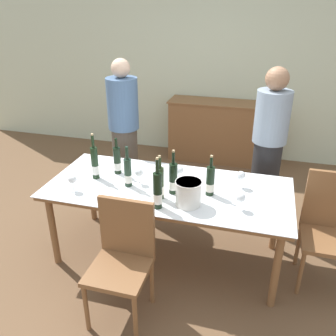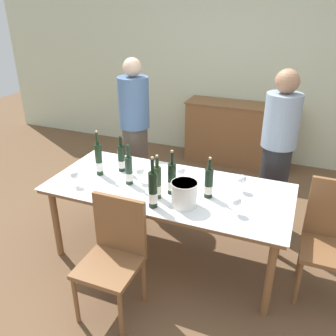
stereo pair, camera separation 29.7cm
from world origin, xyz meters
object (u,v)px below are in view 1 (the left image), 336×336
wine_bottle_2 (117,161)px  wine_glass_4 (179,171)px  ice_bucket (188,193)px  wine_glass_0 (139,173)px  dining_table (168,193)px  sideboard_cabinet (221,132)px  person_host (124,136)px  chair_right_end (329,224)px  person_guest_left (268,151)px  wine_bottle_1 (173,179)px  wine_glass_3 (241,176)px  wine_bottle_4 (128,173)px  wine_bottle_6 (95,163)px  wine_bottle_0 (210,182)px  chair_near_front (123,253)px  wine_glass_2 (241,198)px  wine_bottle_3 (158,191)px  wine_glass_1 (72,180)px  wine_bottle_5 (160,184)px

wine_bottle_2 → wine_glass_4: (0.58, 0.02, -0.03)m
ice_bucket → wine_bottle_2: wine_bottle_2 is taller
ice_bucket → wine_glass_0: size_ratio=1.47×
dining_table → wine_bottle_2: wine_bottle_2 is taller
sideboard_cabinet → wine_glass_4: (-0.09, -2.18, 0.37)m
person_host → chair_right_end: bearing=-19.6°
wine_bottle_2 → person_host: size_ratio=0.21×
person_guest_left → wine_bottle_1: bearing=-129.0°
ice_bucket → wine_glass_3: bearing=47.5°
sideboard_cabinet → ice_bucket: bearing=-88.1°
sideboard_cabinet → chair_right_end: bearing=-62.0°
wine_bottle_4 → wine_glass_0: 0.10m
wine_bottle_6 → person_guest_left: bearing=29.4°
wine_glass_4 → wine_bottle_0: bearing=-31.3°
wine_bottle_4 → wine_glass_4: bearing=29.7°
wine_glass_3 → person_guest_left: 0.69m
wine_bottle_1 → wine_bottle_0: bearing=10.5°
wine_bottle_0 → person_host: (-1.10, 0.86, -0.02)m
dining_table → chair_near_front: 0.72m
sideboard_cabinet → dining_table: bearing=-93.6°
ice_bucket → person_guest_left: 1.20m
wine_bottle_2 → wine_bottle_4: size_ratio=0.94×
sideboard_cabinet → wine_bottle_4: 2.48m
wine_bottle_6 → wine_glass_2: (1.30, -0.19, -0.04)m
wine_bottle_6 → dining_table: bearing=0.8°
dining_table → wine_bottle_1: (0.07, -0.09, 0.19)m
wine_glass_3 → wine_bottle_3: bearing=-139.2°
wine_bottle_0 → wine_glass_1: 1.14m
wine_glass_2 → chair_right_end: chair_right_end is taller
wine_bottle_3 → person_guest_left: bearing=55.8°
dining_table → sideboard_cabinet: bearing=86.4°
sideboard_cabinet → wine_bottle_3: 2.71m
wine_glass_3 → sideboard_cabinet: bearing=101.7°
wine_bottle_5 → wine_glass_2: wine_bottle_5 is taller
wine_bottle_3 → wine_bottle_4: size_ratio=1.16×
wine_bottle_1 → wine_bottle_6: 0.74m
chair_near_front → chair_right_end: 1.68m
wine_bottle_0 → wine_bottle_1: 0.30m
wine_bottle_0 → wine_bottle_3: (-0.35, -0.31, 0.02)m
ice_bucket → wine_glass_2: (0.40, 0.03, -0.01)m
dining_table → person_guest_left: (0.80, 0.82, 0.16)m
dining_table → ice_bucket: size_ratio=9.93×
ice_bucket → wine_bottle_0: bearing=56.4°
wine_bottle_4 → wine_glass_2: 0.97m
dining_table → wine_bottle_1: 0.22m
chair_near_front → person_guest_left: bearing=57.9°
wine_bottle_0 → person_host: 1.39m
wine_bottle_1 → wine_glass_2: wine_bottle_1 is taller
wine_bottle_6 → wine_glass_2: bearing=-8.3°
wine_bottle_3 → wine_glass_1: bearing=175.7°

